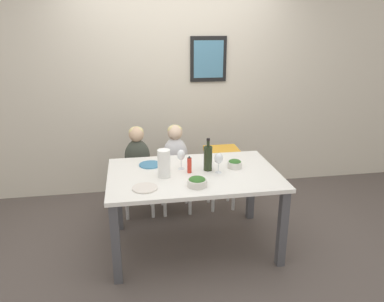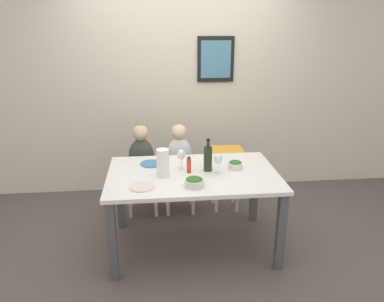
{
  "view_description": "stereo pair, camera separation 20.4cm",
  "coord_description": "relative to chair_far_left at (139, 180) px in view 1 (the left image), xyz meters",
  "views": [
    {
      "loc": [
        -0.53,
        -3.05,
        2.02
      ],
      "look_at": [
        0.0,
        0.07,
        0.93
      ],
      "focal_mm": 35.0,
      "sensor_mm": 36.0,
      "label": 1
    },
    {
      "loc": [
        -0.33,
        -3.08,
        2.02
      ],
      "look_at": [
        0.0,
        0.07,
        0.93
      ],
      "focal_mm": 35.0,
      "sensor_mm": 36.0,
      "label": 2
    }
  ],
  "objects": [
    {
      "name": "chair_far_center",
      "position": [
        0.41,
        0.0,
        0.0
      ],
      "size": [
        0.43,
        0.37,
        0.47
      ],
      "color": "silver",
      "rests_on": "ground_plane"
    },
    {
      "name": "paper_towel_roll",
      "position": [
        0.21,
        -0.79,
        0.47
      ],
      "size": [
        0.11,
        0.11,
        0.25
      ],
      "color": "white",
      "rests_on": "dining_table"
    },
    {
      "name": "salad_bowl_large",
      "position": [
        0.46,
        -1.03,
        0.39
      ],
      "size": [
        0.16,
        0.16,
        0.08
      ],
      "color": "silver",
      "rests_on": "dining_table"
    },
    {
      "name": "wine_bottle",
      "position": [
        0.62,
        -0.7,
        0.47
      ],
      "size": [
        0.08,
        0.08,
        0.3
      ],
      "color": "#232D19",
      "rests_on": "dining_table"
    },
    {
      "name": "wine_glass_far",
      "position": [
        0.38,
        -0.63,
        0.48
      ],
      "size": [
        0.08,
        0.08,
        0.19
      ],
      "color": "white",
      "rests_on": "dining_table"
    },
    {
      "name": "dinner_plate_front_left",
      "position": [
        0.03,
        -1.01,
        0.36
      ],
      "size": [
        0.21,
        0.21,
        0.01
      ],
      "color": "silver",
      "rests_on": "dining_table"
    },
    {
      "name": "dining_table",
      "position": [
        0.48,
        -0.74,
        0.25
      ],
      "size": [
        1.51,
        0.97,
        0.75
      ],
      "color": "white",
      "rests_on": "ground_plane"
    },
    {
      "name": "person_child_center",
      "position": [
        0.41,
        0.0,
        0.33
      ],
      "size": [
        0.27,
        0.19,
        0.52
      ],
      "color": "silver",
      "rests_on": "chair_far_center"
    },
    {
      "name": "chair_far_left",
      "position": [
        0.0,
        0.0,
        0.0
      ],
      "size": [
        0.43,
        0.37,
        0.47
      ],
      "color": "silver",
      "rests_on": "ground_plane"
    },
    {
      "name": "chair_right_highchair",
      "position": [
        0.93,
        0.0,
        0.15
      ],
      "size": [
        0.37,
        0.31,
        0.7
      ],
      "color": "silver",
      "rests_on": "ground_plane"
    },
    {
      "name": "dinner_plate_back_left",
      "position": [
        0.11,
        -0.49,
        0.36
      ],
      "size": [
        0.21,
        0.21,
        0.01
      ],
      "color": "teal",
      "rests_on": "dining_table"
    },
    {
      "name": "ground_plane",
      "position": [
        0.48,
        -0.74,
        -0.4
      ],
      "size": [
        14.0,
        14.0,
        0.0
      ],
      "primitive_type": "plane",
      "color": "#564C47"
    },
    {
      "name": "salad_bowl_small",
      "position": [
        0.88,
        -0.68,
        0.39
      ],
      "size": [
        0.13,
        0.13,
        0.08
      ],
      "color": "silver",
      "rests_on": "dining_table"
    },
    {
      "name": "condiment_bottle_hot_sauce",
      "position": [
        0.44,
        -0.73,
        0.43
      ],
      "size": [
        0.04,
        0.04,
        0.16
      ],
      "color": "red",
      "rests_on": "dining_table"
    },
    {
      "name": "wall_back",
      "position": [
        0.48,
        0.65,
        0.95
      ],
      "size": [
        10.0,
        0.09,
        2.7
      ],
      "color": "beige",
      "rests_on": "ground_plane"
    },
    {
      "name": "wine_glass_near",
      "position": [
        0.7,
        -0.78,
        0.48
      ],
      "size": [
        0.08,
        0.08,
        0.19
      ],
      "color": "white",
      "rests_on": "dining_table"
    },
    {
      "name": "person_child_left",
      "position": [
        0.0,
        0.0,
        0.33
      ],
      "size": [
        0.27,
        0.19,
        0.52
      ],
      "color": "#3D4238",
      "rests_on": "chair_far_left"
    }
  ]
}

